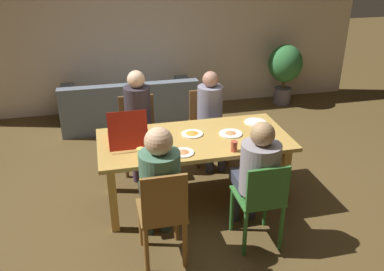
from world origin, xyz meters
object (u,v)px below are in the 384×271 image
object	(u,v)px
person_0	(211,112)
person_1	(159,181)
plate_2	(193,133)
chair_2	(138,130)
person_2	(139,115)
plate_3	(183,152)
drinking_glass_1	(234,146)
drinking_glass_0	(141,154)
chair_3	(261,199)
chair_1	(163,215)
pizza_box_0	(127,137)
couch	(129,107)
potted_plant	(285,67)
person_3	(257,170)
chair_0	(208,123)
plate_0	(231,133)
dining_table	(194,146)
plate_1	(255,122)

from	to	relation	value
person_0	person_1	world-z (taller)	person_1
plate_2	chair_2	bearing A→B (deg)	121.65
person_1	person_2	distance (m)	1.49
plate_3	drinking_glass_1	distance (m)	0.49
drinking_glass_0	chair_3	bearing A→B (deg)	-29.08
chair_1	pizza_box_0	xyz separation A→B (m)	(-0.19, 0.96, 0.28)
person_2	pizza_box_0	world-z (taller)	person_2
couch	potted_plant	size ratio (longest dim) A/B	1.95
plate_3	person_0	bearing A→B (deg)	61.38
chair_2	pizza_box_0	bearing A→B (deg)	-102.99
chair_1	plate_2	bearing A→B (deg)	63.82
person_3	couch	xyz separation A→B (m)	(-0.87, 2.96, -0.45)
plate_2	plate_3	size ratio (longest dim) A/B	1.09
person_1	potted_plant	distance (m)	4.18
chair_1	pizza_box_0	world-z (taller)	pizza_box_0
chair_0	couch	bearing A→B (deg)	123.01
person_2	plate_3	size ratio (longest dim) A/B	5.97
chair_1	person_2	xyz separation A→B (m)	(-0.00, 1.64, 0.23)
drinking_glass_0	couch	bearing A→B (deg)	87.73
plate_0	drinking_glass_0	bearing A→B (deg)	-160.81
dining_table	person_1	size ratio (longest dim) A/B	1.56
drinking_glass_0	person_2	bearing A→B (deg)	84.73
dining_table	couch	bearing A→B (deg)	102.09
dining_table	person_2	size ratio (longest dim) A/B	1.57
chair_2	chair_3	bearing A→B (deg)	-63.46
chair_0	person_1	distance (m)	1.88
person_3	plate_2	bearing A→B (deg)	115.39
dining_table	person_3	bearing A→B (deg)	-61.65
potted_plant	drinking_glass_0	bearing A→B (deg)	-134.15
chair_2	person_3	bearing A→B (deg)	-61.45
chair_1	plate_2	world-z (taller)	chair_1
dining_table	plate_3	world-z (taller)	plate_3
dining_table	person_2	distance (m)	0.89
chair_3	drinking_glass_1	xyz separation A→B (m)	(-0.09, 0.51, 0.28)
plate_1	couch	distance (m)	2.40
person_3	plate_3	size ratio (longest dim) A/B	5.76
person_0	drinking_glass_0	xyz separation A→B (m)	(-0.97, -1.08, 0.10)
pizza_box_0	plate_2	xyz separation A→B (m)	(0.67, 0.03, -0.04)
person_2	pizza_box_0	xyz separation A→B (m)	(-0.19, -0.68, 0.05)
chair_2	chair_1	bearing A→B (deg)	-90.00
person_3	potted_plant	size ratio (longest dim) A/B	1.18
person_0	plate_2	world-z (taller)	person_0
chair_0	person_3	distance (m)	1.64
chair_1	chair_2	distance (m)	1.77
drinking_glass_0	couch	xyz separation A→B (m)	(0.10, 2.56, -0.52)
chair_0	potted_plant	bearing A→B (deg)	42.14
person_3	drinking_glass_1	xyz separation A→B (m)	(-0.09, 0.36, 0.07)
chair_3	pizza_box_0	distance (m)	1.44
chair_3	person_3	xyz separation A→B (m)	(0.00, 0.14, 0.21)
pizza_box_0	plate_1	bearing A→B (deg)	6.58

